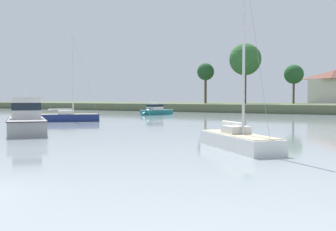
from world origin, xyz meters
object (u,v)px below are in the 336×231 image
(cruiser_teal, at_px, (154,112))
(mooring_buoy_green, at_px, (59,114))
(sailboat_navy, at_px, (68,119))
(cruiser_grey, at_px, (26,125))
(sailboat_white, at_px, (238,145))

(cruiser_teal, distance_m, mooring_buoy_green, 16.00)
(cruiser_teal, height_order, mooring_buoy_green, cruiser_teal)
(sailboat_navy, bearing_deg, mooring_buoy_green, 139.46)
(cruiser_grey, xyz_separation_m, mooring_buoy_green, (-24.59, 26.74, -0.52))
(sailboat_navy, distance_m, sailboat_white, 30.74)
(cruiser_teal, bearing_deg, sailboat_white, -50.75)
(sailboat_white, height_order, mooring_buoy_green, sailboat_white)
(sailboat_white, bearing_deg, cruiser_teal, 129.25)
(sailboat_white, xyz_separation_m, cruiser_teal, (-29.52, 36.14, 0.28))
(sailboat_navy, bearing_deg, cruiser_grey, -56.71)
(mooring_buoy_green, bearing_deg, cruiser_grey, -47.40)
(sailboat_navy, distance_m, mooring_buoy_green, 21.10)
(sailboat_white, bearing_deg, sailboat_navy, 152.39)
(cruiser_teal, bearing_deg, sailboat_navy, -84.04)
(cruiser_grey, xyz_separation_m, cruiser_teal, (-10.84, 34.92, -0.10))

